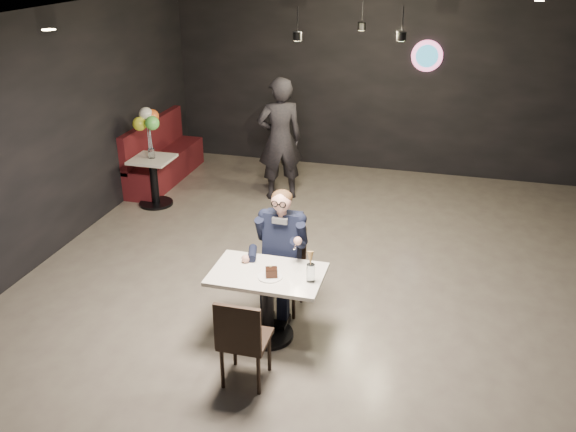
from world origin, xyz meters
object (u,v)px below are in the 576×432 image
(main_table, at_px, (268,305))
(side_table, at_px, (154,182))
(chair_far, at_px, (282,271))
(seated_man, at_px, (282,250))
(booth_bench, at_px, (164,151))
(chair_near, at_px, (245,337))
(balloon_vase, at_px, (151,153))
(passerby, at_px, (280,139))
(sundae_glass, at_px, (311,273))

(main_table, bearing_deg, side_table, 133.23)
(main_table, xyz_separation_m, chair_far, (0.00, 0.55, 0.09))
(seated_man, height_order, booth_bench, seated_man)
(seated_man, xyz_separation_m, side_table, (-2.65, 2.27, -0.35))
(chair_far, bearing_deg, chair_near, -90.00)
(main_table, xyz_separation_m, balloon_vase, (-2.65, 2.82, 0.45))
(seated_man, relative_size, balloon_vase, 9.89)
(passerby, bearing_deg, seated_man, 79.26)
(main_table, bearing_deg, sundae_glass, -6.42)
(chair_near, bearing_deg, passerby, 101.12)
(main_table, relative_size, passerby, 0.58)
(chair_near, distance_m, side_table, 4.39)
(chair_near, distance_m, sundae_glass, 0.86)
(sundae_glass, distance_m, booth_bench, 5.16)
(balloon_vase, height_order, passerby, passerby)
(side_table, bearing_deg, balloon_vase, 0.00)
(booth_bench, distance_m, balloon_vase, 1.09)
(main_table, height_order, balloon_vase, balloon_vase)
(seated_man, relative_size, sundae_glass, 7.97)
(balloon_vase, bearing_deg, booth_bench, 106.70)
(booth_bench, relative_size, balloon_vase, 13.99)
(chair_far, relative_size, chair_near, 1.00)
(booth_bench, bearing_deg, seated_man, -47.94)
(balloon_vase, distance_m, passerby, 1.93)
(main_table, distance_m, side_table, 3.87)
(sundae_glass, bearing_deg, seated_man, 126.65)
(chair_far, height_order, chair_near, same)
(sundae_glass, bearing_deg, main_table, 173.58)
(sundae_glass, xyz_separation_m, booth_bench, (-3.40, 3.87, -0.33))
(chair_near, height_order, sundae_glass, sundae_glass)
(chair_near, distance_m, balloon_vase, 4.40)
(seated_man, height_order, balloon_vase, seated_man)
(seated_man, distance_m, side_table, 3.50)
(chair_far, height_order, sundae_glass, sundae_glass)
(side_table, xyz_separation_m, balloon_vase, (0.00, 0.00, 0.46))
(sundae_glass, xyz_separation_m, side_table, (-3.10, 2.87, -0.47))
(sundae_glass, height_order, passerby, passerby)
(balloon_vase, xyz_separation_m, passerby, (1.76, 0.79, 0.12))
(booth_bench, bearing_deg, chair_far, -47.94)
(chair_near, bearing_deg, balloon_vase, 126.47)
(sundae_glass, bearing_deg, chair_far, 126.65)
(seated_man, height_order, side_table, seated_man)
(seated_man, xyz_separation_m, sundae_glass, (0.45, -0.60, 0.12))
(seated_man, bearing_deg, side_table, 139.43)
(booth_bench, bearing_deg, passerby, -5.79)
(balloon_vase, bearing_deg, sundae_glass, -42.82)
(chair_far, xyz_separation_m, sundae_glass, (0.45, -0.60, 0.38))
(seated_man, relative_size, booth_bench, 0.71)
(seated_man, bearing_deg, balloon_vase, 139.43)
(chair_near, relative_size, seated_man, 0.64)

